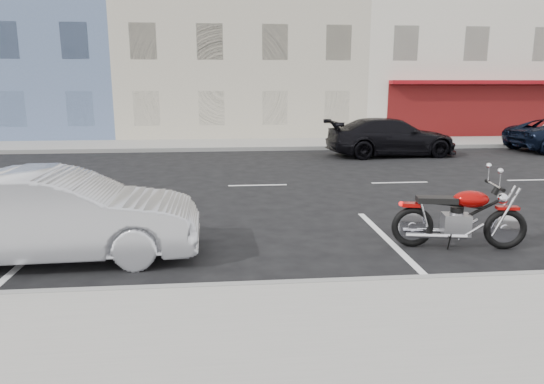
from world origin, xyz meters
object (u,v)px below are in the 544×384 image
Objects in this scene: motorcycle at (508,220)px; car_far at (391,137)px; fire_hydrant at (544,132)px; sedan_silver at (58,215)px.

car_far is (1.67, 10.74, 0.22)m from motorcycle.
motorcycle is (-10.20, -14.12, -0.02)m from fire_hydrant.
car_far is at bearing -158.41° from fire_hydrant.
fire_hydrant is 0.14× the size of car_far.
sedan_silver is at bearing -171.38° from motorcycle.
fire_hydrant is 17.42m from motorcycle.
fire_hydrant is at bearing 64.45° from motorcycle.
car_far reaches higher than fire_hydrant.
sedan_silver reaches higher than fire_hydrant.
motorcycle is 10.87m from car_far.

